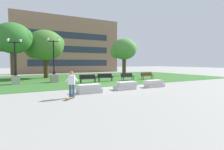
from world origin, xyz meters
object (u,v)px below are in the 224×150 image
concrete_block_center (89,89)px  concrete_block_left (126,86)px  park_bench_near_left (88,78)px  skateboard (70,98)px  concrete_block_right (154,84)px  park_bench_near_right (127,76)px  park_bench_far_left (147,75)px  lamp_post_center (16,75)px  park_bench_far_right (105,77)px  lamp_post_right (54,73)px  person_skateboarder (72,83)px

concrete_block_center → concrete_block_left: (3.32, 0.20, 0.00)m
park_bench_near_left → skateboard: bearing=-117.2°
concrete_block_left → concrete_block_right: bearing=0.1°
concrete_block_left → park_bench_near_left: (-1.22, 5.93, 0.23)m
skateboard → park_bench_near_right: size_ratio=0.48×
concrete_block_center → park_bench_far_left: 12.51m
skateboard → park_bench_near_left: bearing=62.8°
concrete_block_center → lamp_post_center: 9.67m
concrete_block_right → park_bench_near_left: 7.33m
concrete_block_center → park_bench_far_right: (4.54, 6.74, 0.23)m
concrete_block_left → lamp_post_right: 9.32m
concrete_block_center → concrete_block_right: size_ratio=0.97×
park_bench_near_left → lamp_post_right: lamp_post_right is taller
park_bench_far_left → lamp_post_right: size_ratio=0.36×
person_skateboarder → park_bench_far_right: bearing=52.3°
concrete_block_center → lamp_post_center: size_ratio=0.38×
park_bench_far_right → lamp_post_right: bearing=163.8°
person_skateboarder → lamp_post_center: size_ratio=0.36×
person_skateboarder → park_bench_near_right: 11.81m
concrete_block_left → park_bench_near_right: size_ratio=1.02×
concrete_block_center → lamp_post_right: size_ratio=0.35×
concrete_block_right → park_bench_far_right: 6.80m
lamp_post_right → lamp_post_center: bearing=-178.9°
concrete_block_center → park_bench_far_right: bearing=56.0°
concrete_block_center → concrete_block_left: same height
skateboard → park_bench_near_right: (9.28, 7.88, 0.45)m
park_bench_far_left → park_bench_far_right: same height
park_bench_near_right → park_bench_far_right: 2.93m
park_bench_far_right → person_skateboarder: bearing=-127.7°
concrete_block_left → skateboard: bearing=-161.4°
person_skateboarder → lamp_post_center: lamp_post_center is taller
park_bench_far_right → lamp_post_right: size_ratio=0.36×
concrete_block_center → skateboard: size_ratio=2.05×
park_bench_near_left → lamp_post_right: size_ratio=0.36×
person_skateboarder → park_bench_far_right: size_ratio=0.92×
skateboard → park_bench_far_right: park_bench_far_right is taller
lamp_post_right → park_bench_near_right: bearing=-13.4°
park_bench_far_right → lamp_post_right: (-5.64, 1.64, 0.51)m
concrete_block_center → lamp_post_right: bearing=97.5°
concrete_block_left → park_bench_far_left: park_bench_far_left is taller
concrete_block_right → lamp_post_center: bearing=144.4°
park_bench_far_left → concrete_block_right: bearing=-124.3°
person_skateboarder → lamp_post_right: bearing=86.9°
lamp_post_center → park_bench_far_left: bearing=-6.7°
concrete_block_left → concrete_block_right: 3.10m
park_bench_near_left → park_bench_far_left: (8.60, 0.35, 0.00)m
skateboard → park_bench_near_right: bearing=40.3°
concrete_block_left → park_bench_far_left: bearing=40.4°
concrete_block_center → person_skateboarder: (-1.62, -1.23, 0.66)m
concrete_block_center → park_bench_far_left: (10.70, 6.48, 0.23)m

